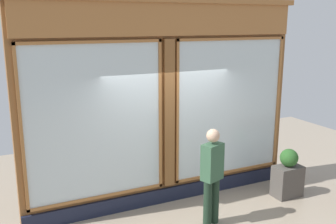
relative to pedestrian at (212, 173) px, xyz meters
name	(u,v)px	position (x,y,z in m)	size (l,w,h in m)	color
shop_facade	(165,102)	(0.28, -1.24, 1.00)	(5.45, 0.42, 4.34)	brown
pedestrian	(212,173)	(0.00, 0.00, 0.00)	(0.41, 0.33, 1.69)	#1C2F21
planter_box	(287,181)	(-1.95, -0.30, -0.62)	(0.56, 0.36, 0.62)	#4C4742
planter_shrub	(289,158)	(-1.95, -0.30, -0.13)	(0.35, 0.35, 0.35)	#285623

